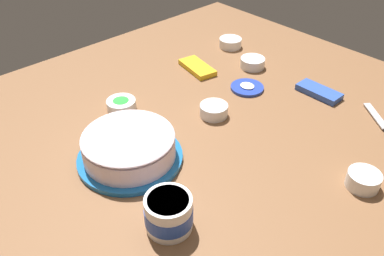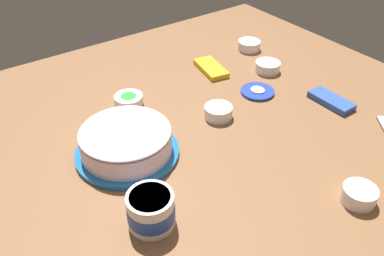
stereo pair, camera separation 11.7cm
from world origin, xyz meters
name	(u,v)px [view 1 (the left image)]	position (x,y,z in m)	size (l,w,h in m)	color
ground_plane	(222,127)	(0.00, 0.00, 0.00)	(1.54, 1.54, 0.00)	brown
frosted_cake	(129,147)	(-0.07, -0.29, 0.04)	(0.29, 0.29, 0.09)	#1E6BB2
frosting_tub	(169,213)	(0.18, -0.36, 0.04)	(0.11, 0.11, 0.09)	white
frosting_tub_lid	(247,87)	(-0.09, 0.22, 0.01)	(0.11, 0.11, 0.02)	#233DAD
sprinkle_bowl_green	(121,104)	(-0.29, -0.17, 0.02)	(0.09, 0.09, 0.04)	white
sprinkle_bowl_rainbow	(364,179)	(0.42, 0.08, 0.02)	(0.08, 0.08, 0.04)	white
sprinkle_bowl_orange	(214,110)	(-0.06, 0.03, 0.02)	(0.09, 0.09, 0.04)	white
sprinkle_bowl_yellow	(230,42)	(-0.36, 0.43, 0.02)	(0.09, 0.09, 0.04)	white
sprinkle_bowl_blue	(252,62)	(-0.19, 0.36, 0.02)	(0.09, 0.09, 0.04)	white
candy_box_lower	(319,92)	(0.09, 0.38, 0.01)	(0.15, 0.06, 0.02)	#2D51B2
candy_box_upper	(197,67)	(-0.31, 0.19, 0.01)	(0.16, 0.07, 0.02)	yellow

